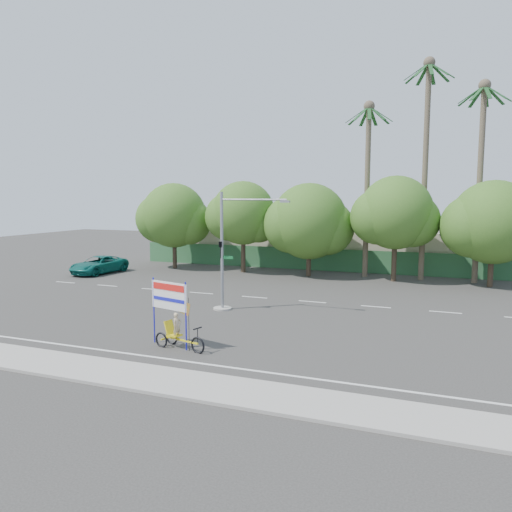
% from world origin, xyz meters
% --- Properties ---
extents(ground, '(120.00, 120.00, 0.00)m').
position_xyz_m(ground, '(0.00, 0.00, 0.00)').
color(ground, '#33302D').
rests_on(ground, ground).
extents(sidewalk_near, '(50.00, 2.40, 0.12)m').
position_xyz_m(sidewalk_near, '(0.00, -7.50, 0.06)').
color(sidewalk_near, gray).
rests_on(sidewalk_near, ground).
extents(fence, '(38.00, 0.08, 2.00)m').
position_xyz_m(fence, '(0.00, 21.50, 1.00)').
color(fence, '#336B3D').
rests_on(fence, ground).
extents(building_left, '(12.00, 8.00, 4.00)m').
position_xyz_m(building_left, '(-10.00, 26.00, 2.00)').
color(building_left, '#BBAF94').
rests_on(building_left, ground).
extents(building_right, '(14.00, 8.00, 3.60)m').
position_xyz_m(building_right, '(8.00, 26.00, 1.80)').
color(building_right, '#BBAF94').
rests_on(building_right, ground).
extents(tree_far_left, '(7.14, 6.00, 7.96)m').
position_xyz_m(tree_far_left, '(-14.05, 18.00, 4.76)').
color(tree_far_left, '#473828').
rests_on(tree_far_left, ground).
extents(tree_left, '(6.66, 5.60, 8.07)m').
position_xyz_m(tree_left, '(-7.05, 18.00, 5.06)').
color(tree_left, '#473828').
rests_on(tree_left, ground).
extents(tree_center, '(7.62, 6.40, 7.85)m').
position_xyz_m(tree_center, '(-1.05, 18.00, 4.47)').
color(tree_center, '#473828').
rests_on(tree_center, ground).
extents(tree_right, '(6.90, 5.80, 8.36)m').
position_xyz_m(tree_right, '(5.95, 18.00, 5.24)').
color(tree_right, '#473828').
rests_on(tree_right, ground).
extents(tree_far_right, '(7.38, 6.20, 7.94)m').
position_xyz_m(tree_far_right, '(12.95, 18.00, 4.64)').
color(tree_far_right, '#473828').
rests_on(tree_far_right, ground).
extents(palm_tall, '(3.73, 3.79, 17.45)m').
position_xyz_m(palm_tall, '(8.00, 19.50, 10.46)').
color(palm_tall, '#70604C').
rests_on(palm_tall, ground).
extents(palm_mid, '(3.73, 3.79, 15.45)m').
position_xyz_m(palm_mid, '(12.00, 19.50, 9.40)').
color(palm_mid, '#70604C').
rests_on(palm_mid, ground).
extents(palm_short, '(3.73, 3.79, 14.45)m').
position_xyz_m(palm_short, '(3.50, 19.50, 8.86)').
color(palm_short, '#70604C').
rests_on(palm_short, ground).
extents(traffic_signal, '(4.72, 1.10, 7.00)m').
position_xyz_m(traffic_signal, '(-2.20, 3.98, 2.92)').
color(traffic_signal, gray).
rests_on(traffic_signal, ground).
extents(trike_billboard, '(3.07, 1.19, 3.10)m').
position_xyz_m(trike_billboard, '(-1.26, -3.67, 1.25)').
color(trike_billboard, black).
rests_on(trike_billboard, ground).
extents(pickup_truck, '(3.04, 5.69, 1.52)m').
position_xyz_m(pickup_truck, '(-18.53, 12.70, 0.76)').
color(pickup_truck, '#0E6459').
rests_on(pickup_truck, ground).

